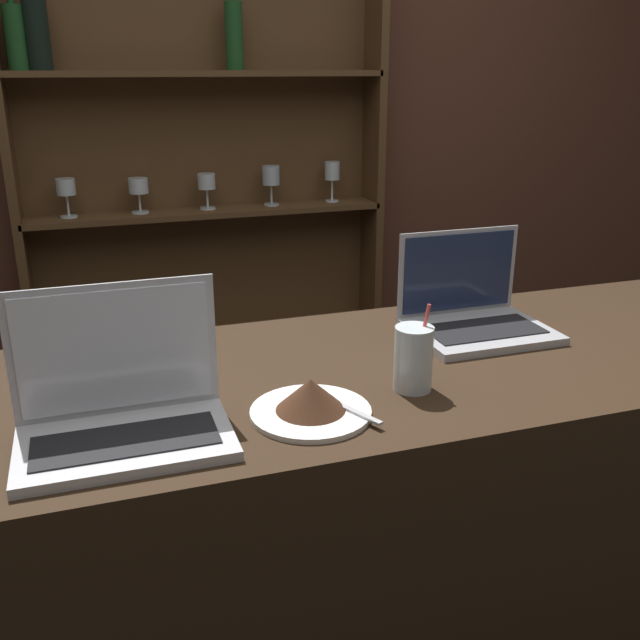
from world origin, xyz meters
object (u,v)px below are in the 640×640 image
Objects in this scene: cake_plate at (311,401)px; water_glass at (413,358)px; laptop_far at (473,311)px; laptop_near at (122,404)px.

cake_plate is 0.22m from water_glass.
cake_plate is (-0.49, -0.29, -0.02)m from laptop_far.
laptop_near is at bearing -177.95° from water_glass.
cake_plate is at bearing -149.09° from laptop_far.
water_glass is (0.22, 0.04, 0.04)m from cake_plate.
laptop_far reaches higher than cake_plate.
laptop_near is at bearing -161.49° from laptop_far.
laptop_near reaches higher than cake_plate.
laptop_near is 2.03× the size of water_glass.
cake_plate is at bearing -169.13° from water_glass.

